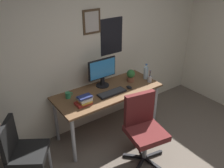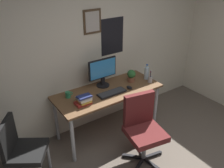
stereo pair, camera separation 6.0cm
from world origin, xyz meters
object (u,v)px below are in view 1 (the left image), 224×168
at_px(water_bottle, 146,73).
at_px(coffee_mug_near, 68,95).
at_px(potted_plant, 131,75).
at_px(book_stack_left, 84,100).
at_px(office_chair, 143,126).
at_px(computer_mouse, 129,87).
at_px(keyboard, 112,93).
at_px(monitor, 102,71).
at_px(side_chair, 22,149).
at_px(pen_cup, 150,79).

relative_size(water_bottle, coffee_mug_near, 2.30).
bearing_deg(potted_plant, book_stack_left, -170.18).
bearing_deg(office_chair, computer_mouse, 68.11).
bearing_deg(office_chair, water_bottle, 46.32).
relative_size(keyboard, book_stack_left, 1.94).
bearing_deg(office_chair, monitor, 92.31).
xyz_separation_m(monitor, book_stack_left, (-0.49, -0.30, -0.18)).
relative_size(side_chair, computer_mouse, 7.95).
relative_size(side_chair, monitor, 1.90).
bearing_deg(keyboard, monitor, 84.79).
distance_m(monitor, keyboard, 0.36).
distance_m(potted_plant, book_stack_left, 0.95).
bearing_deg(potted_plant, computer_mouse, -134.97).
bearing_deg(computer_mouse, keyboard, 175.64).
distance_m(side_chair, water_bottle, 2.12).
height_order(side_chair, computer_mouse, side_chair).
distance_m(keyboard, computer_mouse, 0.30).
xyz_separation_m(side_chair, computer_mouse, (1.66, 0.08, 0.26)).
bearing_deg(coffee_mug_near, office_chair, -54.44).
distance_m(office_chair, pen_cup, 0.90).
relative_size(monitor, water_bottle, 1.82).
bearing_deg(water_bottle, potted_plant, 165.12).
relative_size(keyboard, coffee_mug_near, 3.92).
bearing_deg(water_bottle, keyboard, -173.74).
relative_size(water_bottle, potted_plant, 1.29).
height_order(side_chair, potted_plant, potted_plant).
bearing_deg(pen_cup, computer_mouse, 177.40).
xyz_separation_m(computer_mouse, pen_cup, (0.40, -0.02, 0.04)).
height_order(monitor, water_bottle, monitor).
relative_size(pen_cup, book_stack_left, 0.90).
bearing_deg(coffee_mug_near, book_stack_left, -70.00).
distance_m(water_bottle, potted_plant, 0.26).
bearing_deg(pen_cup, side_chair, -178.38).
bearing_deg(water_bottle, side_chair, -175.10).
distance_m(office_chair, water_bottle, 1.01).
distance_m(water_bottle, pen_cup, 0.13).
xyz_separation_m(office_chair, side_chair, (-1.42, 0.52, -0.03)).
bearing_deg(keyboard, computer_mouse, -4.36).
relative_size(side_chair, coffee_mug_near, 7.98).
xyz_separation_m(office_chair, water_bottle, (0.66, 0.70, 0.32)).
relative_size(potted_plant, book_stack_left, 0.88).
xyz_separation_m(keyboard, computer_mouse, (0.30, -0.02, 0.01)).
xyz_separation_m(water_bottle, book_stack_left, (-1.19, -0.09, -0.04)).
distance_m(office_chair, keyboard, 0.66).
bearing_deg(computer_mouse, book_stack_left, 179.34).
height_order(coffee_mug_near, pen_cup, pen_cup).
bearing_deg(pen_cup, coffee_mug_near, 166.65).
distance_m(monitor, pen_cup, 0.77).
distance_m(office_chair, monitor, 1.01).
distance_m(water_bottle, coffee_mug_near, 1.30).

